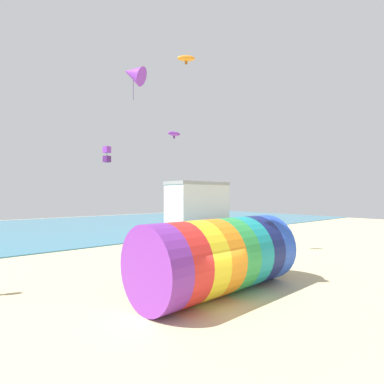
{
  "coord_description": "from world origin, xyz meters",
  "views": [
    {
      "loc": [
        -9.66,
        -9.52,
        4.96
      ],
      "look_at": [
        1.3,
        3.08,
        5.14
      ],
      "focal_mm": 28.0,
      "sensor_mm": 36.0,
      "label": 1
    }
  ],
  "objects": [
    {
      "name": "kite_purple_parafoil",
      "position": [
        5.83,
        10.63,
        10.2
      ],
      "size": [
        1.23,
        0.6,
        0.62
      ],
      "color": "purple"
    },
    {
      "name": "giant_inflatable_tube",
      "position": [
        1.32,
        1.08,
        1.88
      ],
      "size": [
        9.05,
        4.0,
        3.77
      ],
      "color": "purple",
      "rests_on": "ground"
    },
    {
      "name": "promenade_building",
      "position": [
        21.82,
        25.37,
        3.54
      ],
      "size": [
        9.82,
        4.79,
        7.05
      ],
      "color": "silver",
      "rests_on": "ground"
    },
    {
      "name": "ground_plane",
      "position": [
        0.0,
        0.0,
        0.0
      ],
      "size": [
        120.0,
        120.0,
        0.0
      ],
      "primitive_type": "plane",
      "color": "#CCBA8C"
    },
    {
      "name": "kite_purple_delta",
      "position": [
        -0.45,
        6.55,
        12.38
      ],
      "size": [
        1.87,
        1.96,
        2.4
      ],
      "color": "purple"
    },
    {
      "name": "kite_orange_parafoil",
      "position": [
        5.47,
        8.59,
        15.84
      ],
      "size": [
        1.44,
        1.27,
        0.72
      ],
      "color": "orange"
    },
    {
      "name": "sea",
      "position": [
        0.0,
        37.99,
        0.05
      ],
      "size": [
        120.0,
        40.0,
        0.1
      ],
      "primitive_type": "cube",
      "color": "teal",
      "rests_on": "ground"
    },
    {
      "name": "kite_handler",
      "position": [
        6.63,
        1.29,
        0.84
      ],
      "size": [
        0.27,
        0.39,
        1.65
      ],
      "color": "#726651",
      "rests_on": "ground"
    },
    {
      "name": "kite_purple_box",
      "position": [
        2.21,
        15.84,
        8.65
      ],
      "size": [
        0.65,
        0.65,
        1.51
      ],
      "color": "purple"
    }
  ]
}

